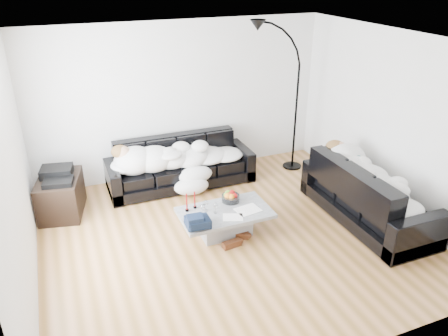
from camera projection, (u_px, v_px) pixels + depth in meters
name	position (u px, v px, depth m)	size (l,w,h in m)	color
ground	(232.00, 236.00, 6.00)	(5.00, 5.00, 0.00)	olive
wall_back	(181.00, 100.00, 7.33)	(5.00, 0.02, 2.60)	silver
wall_left	(15.00, 183.00, 4.60)	(0.02, 4.50, 2.60)	silver
wall_right	(392.00, 123.00, 6.29)	(0.02, 4.50, 2.60)	silver
ceiling	(234.00, 42.00, 4.89)	(5.00, 5.00, 0.00)	white
sofa_back	(180.00, 163.00, 7.22)	(2.40, 0.83, 0.78)	black
sofa_right	(369.00, 192.00, 6.22)	(2.13, 0.91, 0.86)	black
sleeper_back	(181.00, 151.00, 7.08)	(2.03, 0.70, 0.41)	white
sleeper_right	(371.00, 179.00, 6.13)	(1.83, 0.77, 0.45)	white
teal_cushion	(340.00, 157.00, 6.63)	(0.36, 0.30, 0.20)	#0B4F53
coffee_table	(225.00, 222.00, 5.98)	(1.23, 0.72, 0.36)	#939699
fruit_bowl	(231.00, 196.00, 6.11)	(0.25, 0.25, 0.15)	white
wine_glass_a	(206.00, 206.00, 5.88)	(0.07, 0.07, 0.15)	white
wine_glass_b	(203.00, 210.00, 5.78)	(0.07, 0.07, 0.16)	white
wine_glass_c	(215.00, 208.00, 5.83)	(0.07, 0.07, 0.15)	white
candle_left	(187.00, 203.00, 5.85)	(0.05, 0.05, 0.26)	maroon
candle_right	(195.00, 200.00, 5.92)	(0.05, 0.05, 0.25)	maroon
newspaper_a	(248.00, 210.00, 5.92)	(0.33, 0.25, 0.01)	silver
newspaper_b	(233.00, 217.00, 5.75)	(0.26, 0.19, 0.01)	silver
navy_jacket	(198.00, 217.00, 5.46)	(0.33, 0.27, 0.16)	black
shoes	(235.00, 239.00, 5.84)	(0.43, 0.32, 0.10)	#472311
av_cabinet	(61.00, 196.00, 6.44)	(0.57, 0.84, 0.57)	black
stereo	(57.00, 174.00, 6.29)	(0.44, 0.34, 0.13)	black
floor_lamp	(296.00, 106.00, 7.52)	(0.84, 0.33, 2.30)	black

